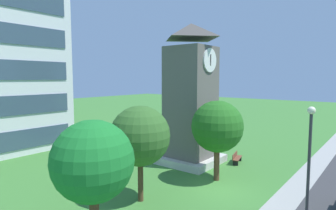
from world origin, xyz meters
TOP-DOWN VIEW (x-y plane):
  - ground_plane at (0.00, 0.00)m, footprint 160.00×160.00m
  - kerb_strip at (0.00, -3.82)m, footprint 120.00×1.60m
  - clock_tower at (3.70, 4.92)m, footprint 4.72×4.72m
  - park_bench at (5.95, 1.66)m, footprint 1.86×0.88m
  - street_lamp at (-2.25, -5.61)m, footprint 0.36×0.36m
  - tree_streetside at (1.29, 1.06)m, footprint 3.66×3.66m
  - tree_by_building at (-9.42, 0.89)m, footprint 3.37×3.37m
  - tree_near_tower at (-4.56, 2.94)m, footprint 3.54×3.54m

SIDE VIEW (x-z plane):
  - ground_plane at x=0.00m, z-range 0.00..0.00m
  - kerb_strip at x=0.00m, z-range 0.00..0.01m
  - park_bench at x=5.95m, z-range 0.02..0.90m
  - street_lamp at x=-2.25m, z-range 0.71..6.72m
  - tree_streetside at x=1.29m, z-range 1.01..6.74m
  - tree_near_tower at x=-4.56m, z-range 1.07..6.77m
  - tree_by_building at x=-9.42m, z-range 1.11..6.76m
  - clock_tower at x=3.70m, z-range -0.58..11.22m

